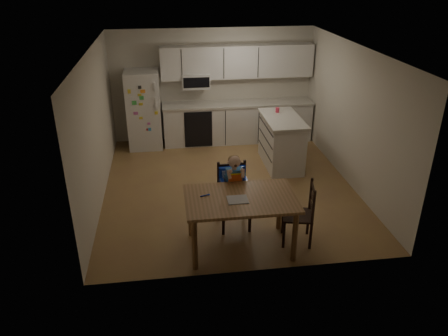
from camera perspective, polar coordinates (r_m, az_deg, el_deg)
name	(u,v)px	position (r m, az deg, el deg)	size (l,w,h in m)	color
room	(225,113)	(8.09, 0.12, 7.18)	(4.52, 5.01, 2.51)	#8F6542
refrigerator	(144,110)	(9.74, -10.42, 7.49)	(0.72, 0.70, 1.70)	silver
kitchen_run	(236,104)	(9.93, 1.60, 8.41)	(3.37, 0.62, 2.15)	silver
kitchen_island	(281,141)	(8.84, 7.50, 3.46)	(0.71, 1.36, 1.01)	silver
red_cup	(277,110)	(8.97, 6.98, 7.53)	(0.08, 0.08, 0.10)	#E0314F
dining_table	(241,204)	(6.09, 2.18, -4.78)	(1.54, 0.99, 0.82)	brown
napkin	(238,200)	(5.98, 1.78, -4.15)	(0.28, 0.24, 0.01)	#B3B3B8
toddler_spoon	(204,196)	(6.07, -2.59, -3.61)	(0.02, 0.02, 0.12)	#1332B9
chair_booster	(233,183)	(6.62, 1.25, -2.00)	(0.48, 0.48, 1.21)	black
chair_side	(304,210)	(6.42, 10.46, -5.37)	(0.50, 0.50, 0.95)	black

